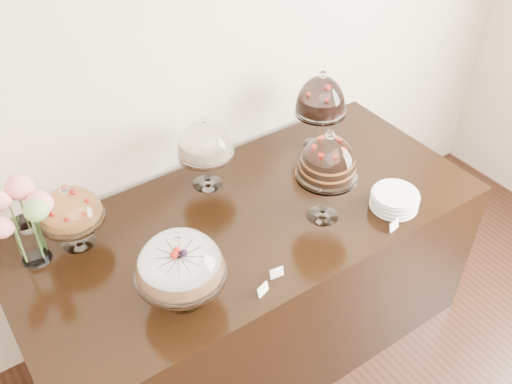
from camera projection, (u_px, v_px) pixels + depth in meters
wall_back at (140, 64)px, 2.51m from camera, size 5.00×0.04×3.00m
display_counter at (251, 281)px, 2.93m from camera, size 2.20×1.00×0.90m
cake_stand_sugar_sponge at (179, 260)px, 2.12m from camera, size 0.35×0.35×0.36m
cake_stand_choco_layer at (328, 161)px, 2.44m from camera, size 0.28×0.28×0.47m
cake_stand_cheesecake at (205, 143)px, 2.67m from camera, size 0.28×0.28×0.39m
cake_stand_dark_choco at (321, 99)px, 2.91m from camera, size 0.27×0.27×0.44m
cake_stand_fruit_tart at (70, 208)px, 2.38m from camera, size 0.28×0.28×0.32m
flower_vase at (25, 217)px, 2.28m from camera, size 0.26×0.26×0.39m
plate_stack at (394, 200)px, 2.66m from camera, size 0.22×0.22×0.08m
price_card_left at (263, 290)px, 2.27m from camera, size 0.06×0.03×0.04m
price_card_right at (394, 226)px, 2.56m from camera, size 0.06×0.02×0.04m
price_card_extra at (277, 273)px, 2.34m from camera, size 0.06×0.02×0.04m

